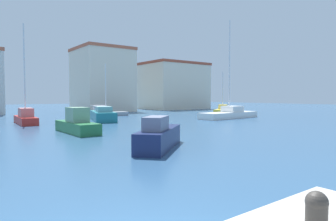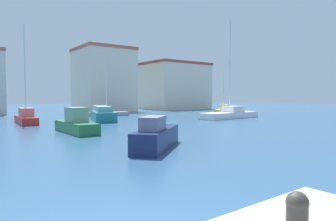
{
  "view_description": "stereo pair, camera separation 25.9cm",
  "coord_description": "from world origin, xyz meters",
  "views": [
    {
      "loc": [
        -2.2,
        -3.74,
        2.61
      ],
      "look_at": [
        16.02,
        20.44,
        1.14
      ],
      "focal_mm": 31.64,
      "sensor_mm": 36.0,
      "label": 1
    },
    {
      "loc": [
        -1.99,
        -3.89,
        2.61
      ],
      "look_at": [
        16.02,
        20.44,
        1.14
      ],
      "focal_mm": 31.64,
      "sensor_mm": 36.0,
      "label": 2
    }
  ],
  "objects": [
    {
      "name": "water",
      "position": [
        15.0,
        20.0,
        0.0
      ],
      "size": [
        160.0,
        160.0,
        0.0
      ],
      "primitive_type": "plane",
      "color": "#2D5175",
      "rests_on": "ground"
    },
    {
      "name": "mooring_bollard",
      "position": [
        1.2,
        -2.09,
        1.28
      ],
      "size": [
        0.26,
        0.26,
        0.5
      ],
      "color": "#38332D",
      "rests_on": "pier_quay"
    },
    {
      "name": "sailboat_grey_center_channel",
      "position": [
        14.56,
        32.5,
        0.49
      ],
      "size": [
        5.9,
        3.19,
        6.89
      ],
      "color": "gray",
      "rests_on": "water"
    },
    {
      "name": "motorboat_teal_behind_lamppost",
      "position": [
        11.11,
        25.47,
        0.59
      ],
      "size": [
        3.91,
        6.97,
        1.55
      ],
      "color": "#1E707A",
      "rests_on": "water"
    },
    {
      "name": "sailboat_red_far_right",
      "position": [
        3.8,
        26.57,
        0.61
      ],
      "size": [
        1.67,
        5.59,
        9.39
      ],
      "color": "#B22823",
      "rests_on": "water"
    },
    {
      "name": "sailboat_yellow_mid_harbor",
      "position": [
        33.32,
        28.82,
        0.43
      ],
      "size": [
        5.93,
        4.85,
        6.42
      ],
      "color": "gold",
      "rests_on": "water"
    },
    {
      "name": "motorboat_green_distant_east",
      "position": [
        5.25,
        16.91,
        0.62
      ],
      "size": [
        1.52,
        5.21,
        1.82
      ],
      "color": "#28703D",
      "rests_on": "water"
    },
    {
      "name": "motorboat_navy_near_pier",
      "position": [
        6.26,
        8.25,
        0.61
      ],
      "size": [
        4.52,
        4.18,
        1.64
      ],
      "color": "#19234C",
      "rests_on": "water"
    },
    {
      "name": "sailboat_white_inner_mooring",
      "position": [
        24.72,
        19.85,
        0.53
      ],
      "size": [
        8.63,
        3.07,
        11.46
      ],
      "color": "white",
      "rests_on": "water"
    },
    {
      "name": "harbor_office",
      "position": [
        19.47,
        43.81,
        5.42
      ],
      "size": [
        8.52,
        9.39,
        10.81
      ],
      "color": "beige",
      "rests_on": "ground"
    },
    {
      "name": "warehouse_block",
      "position": [
        35.53,
        44.36,
        4.71
      ],
      "size": [
        12.35,
        9.59,
        9.41
      ],
      "color": "beige",
      "rests_on": "ground"
    }
  ]
}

